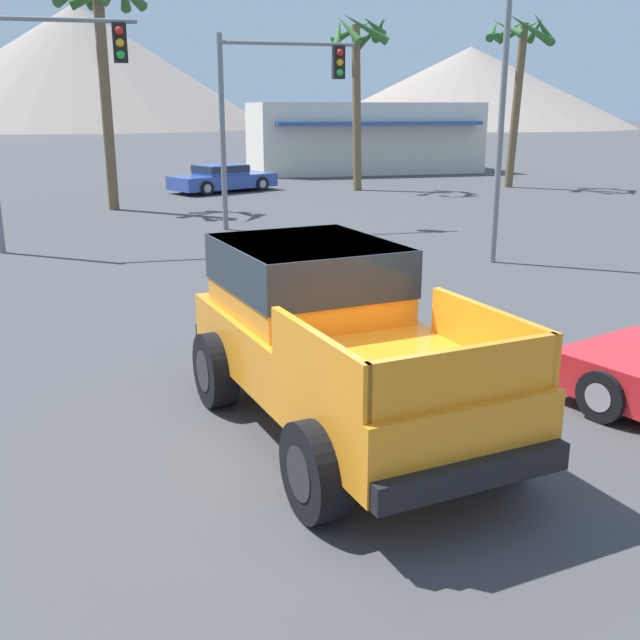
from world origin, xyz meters
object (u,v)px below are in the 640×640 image
object	(u,v)px
street_lamp_post	(506,54)
traffic_light_main	(275,94)
parked_car_blue	(222,178)
traffic_light_crosswalk	(45,85)
orange_pickup_truck	(329,329)
palm_tree_leaning	(360,59)
palm_tree_tall	(519,57)
palm_tree_short	(102,31)

from	to	relation	value
street_lamp_post	traffic_light_main	bearing A→B (deg)	121.86
parked_car_blue	traffic_light_crosswalk	size ratio (longest dim) A/B	0.84
traffic_light_main	traffic_light_crosswalk	bearing A→B (deg)	-159.16
orange_pickup_truck	street_lamp_post	distance (m)	10.67
parked_car_blue	street_lamp_post	xyz separation A→B (m)	(4.31, -16.57, 4.03)
parked_car_blue	traffic_light_crosswalk	world-z (taller)	traffic_light_crosswalk
parked_car_blue	traffic_light_crosswalk	distance (m)	14.16
traffic_light_main	traffic_light_crosswalk	distance (m)	6.44
traffic_light_main	palm_tree_leaning	xyz separation A→B (m)	(5.43, 9.51, 1.56)
street_lamp_post	palm_tree_tall	size ratio (longest dim) A/B	1.05
palm_tree_tall	traffic_light_crosswalk	bearing A→B (deg)	-148.81
palm_tree_leaning	traffic_light_main	bearing A→B (deg)	-119.75
palm_tree_tall	palm_tree_short	bearing A→B (deg)	-168.72
palm_tree_short	palm_tree_leaning	distance (m)	11.01
palm_tree_short	palm_tree_tall	bearing A→B (deg)	11.28
parked_car_blue	traffic_light_main	world-z (taller)	traffic_light_main
parked_car_blue	palm_tree_tall	distance (m)	13.76
orange_pickup_truck	traffic_light_crosswalk	distance (m)	12.99
palm_tree_short	traffic_light_main	bearing A→B (deg)	-48.61
orange_pickup_truck	palm_tree_tall	distance (m)	27.73
traffic_light_crosswalk	palm_tree_leaning	xyz separation A→B (m)	(11.45, 11.80, 1.41)
orange_pickup_truck	palm_tree_short	xyz separation A→B (m)	(-2.61, 19.78, 4.77)
street_lamp_post	orange_pickup_truck	bearing A→B (deg)	-127.12
palm_tree_tall	parked_car_blue	bearing A→B (deg)	173.69
orange_pickup_truck	palm_tree_tall	world-z (taller)	palm_tree_tall
traffic_light_crosswalk	street_lamp_post	distance (m)	10.75
orange_pickup_truck	palm_tree_short	bearing A→B (deg)	86.51
street_lamp_post	parked_car_blue	bearing A→B (deg)	104.59
traffic_light_main	traffic_light_crosswalk	xyz separation A→B (m)	(-6.02, -2.29, 0.15)
parked_car_blue	palm_tree_tall	world-z (taller)	palm_tree_tall
orange_pickup_truck	parked_car_blue	bearing A→B (deg)	74.85
traffic_light_main	traffic_light_crosswalk	size ratio (longest dim) A/B	0.96
palm_tree_tall	traffic_light_main	bearing A→B (deg)	-144.45
palm_tree_leaning	street_lamp_post	bearing A→B (deg)	-95.43
traffic_light_main	palm_tree_short	size ratio (longest dim) A/B	0.71
orange_pickup_truck	palm_tree_leaning	bearing A→B (deg)	61.33
street_lamp_post	palm_tree_leaning	world-z (taller)	street_lamp_post
parked_car_blue	street_lamp_post	world-z (taller)	street_lamp_post
palm_tree_tall	palm_tree_leaning	bearing A→B (deg)	174.48
traffic_light_main	palm_tree_short	xyz separation A→B (m)	(-4.78, 5.42, 2.06)
street_lamp_post	palm_tree_tall	distance (m)	17.37
traffic_light_crosswalk	palm_tree_tall	bearing A→B (deg)	31.19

